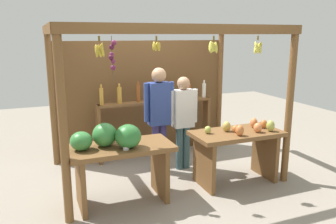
# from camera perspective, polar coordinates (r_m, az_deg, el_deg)

# --- Properties ---
(ground_plane) EXTENTS (12.00, 12.00, 0.00)m
(ground_plane) POSITION_cam_1_polar(r_m,az_deg,el_deg) (5.45, -0.77, -9.94)
(ground_plane) COLOR gray
(ground_plane) RESTS_ON ground
(market_stall) EXTENTS (3.19, 2.05, 2.24)m
(market_stall) POSITION_cam_1_polar(r_m,az_deg,el_deg) (5.50, -2.46, 4.50)
(market_stall) COLOR brown
(market_stall) RESTS_ON ground
(fruit_counter_left) EXTENTS (1.31, 0.64, 1.06)m
(fruit_counter_left) POSITION_cam_1_polar(r_m,az_deg,el_deg) (4.29, -8.63, -6.57)
(fruit_counter_left) COLOR brown
(fruit_counter_left) RESTS_ON ground
(fruit_counter_right) EXTENTS (1.29, 0.64, 0.92)m
(fruit_counter_right) POSITION_cam_1_polar(r_m,az_deg,el_deg) (5.01, 11.56, -5.26)
(fruit_counter_right) COLOR brown
(fruit_counter_right) RESTS_ON ground
(bottle_shelf_unit) EXTENTS (2.05, 0.22, 1.36)m
(bottle_shelf_unit) POSITION_cam_1_polar(r_m,az_deg,el_deg) (5.90, -2.11, 0.06)
(bottle_shelf_unit) COLOR brown
(bottle_shelf_unit) RESTS_ON ground
(vendor_man) EXTENTS (0.48, 0.22, 1.64)m
(vendor_man) POSITION_cam_1_polar(r_m,az_deg,el_deg) (5.17, -1.50, 0.24)
(vendor_man) COLOR navy
(vendor_man) RESTS_ON ground
(vendor_woman) EXTENTS (0.48, 0.20, 1.48)m
(vendor_woman) POSITION_cam_1_polar(r_m,az_deg,el_deg) (5.32, 2.55, -0.55)
(vendor_woman) COLOR #3C5D62
(vendor_woman) RESTS_ON ground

